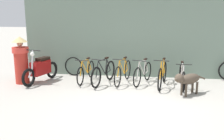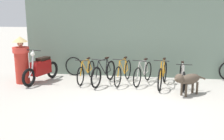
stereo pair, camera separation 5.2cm
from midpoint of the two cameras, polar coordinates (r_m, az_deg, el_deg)
The scene contains 12 objects.
ground_plane at distance 6.68m, azimuth 3.36°, elevation -7.67°, with size 60.00×60.00×0.00m, color #ADA89E.
shop_wall_back at distance 9.38m, azimuth 4.90°, elevation 8.01°, with size 8.01×0.20×3.11m.
bicycle_0 at distance 8.85m, azimuth -5.83°, elevation -0.35°, with size 0.46×1.68×0.80m.
bicycle_1 at distance 8.50m, azimuth -2.00°, elevation -0.66°, with size 0.60×1.69×0.87m.
bicycle_2 at distance 8.61m, azimuth 2.23°, elevation -0.47°, with size 0.51×1.71×0.86m.
bicycle_3 at distance 8.58m, azimuth 6.54°, elevation -0.69°, with size 0.62×1.53×0.83m.
bicycle_4 at distance 8.36m, azimuth 10.74°, elevation -1.03°, with size 0.49×1.71×0.90m.
bicycle_5 at distance 8.42m, azimuth 14.83°, elevation -1.44°, with size 0.46×1.62×0.80m.
motorcycle at distance 8.98m, azimuth -15.42°, elevation 0.25°, with size 0.66×1.76×1.13m.
stray_dog at distance 7.61m, azimuth 16.02°, elevation -1.98°, with size 1.02×0.90×0.67m.
person_in_robes at distance 8.98m, azimuth -19.34°, elevation 2.22°, with size 0.55×0.55×1.53m.
spare_tire_left at distance 9.67m, azimuth -8.51°, elevation 0.79°, with size 0.69×0.15×0.69m.
Camera 1 is at (0.41, -6.25, 2.34)m, focal length 42.00 mm.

